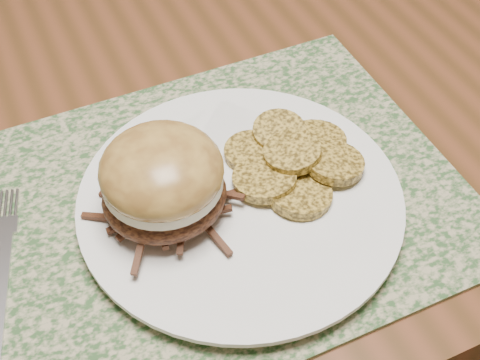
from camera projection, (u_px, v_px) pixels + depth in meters
name	position (u px, v px, depth m)	size (l,w,h in m)	color
ground	(202.00, 350.00, 1.31)	(3.50, 3.50, 0.00)	#50351B
dining_table	(179.00, 89.00, 0.81)	(1.50, 0.90, 0.75)	brown
placemat	(202.00, 206.00, 0.58)	(0.45, 0.33, 0.00)	#30522A
dinner_plate	(240.00, 202.00, 0.57)	(0.26, 0.26, 0.02)	white
pork_sandwich	(163.00, 181.00, 0.52)	(0.10, 0.10, 0.08)	black
roasted_potatoes	(292.00, 160.00, 0.58)	(0.13, 0.14, 0.03)	#B59035
fork	(1.00, 268.00, 0.53)	(0.06, 0.16, 0.00)	silver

